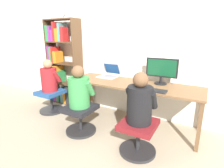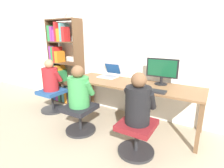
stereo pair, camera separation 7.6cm
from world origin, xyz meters
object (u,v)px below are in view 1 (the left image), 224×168
(keyboard, at_px, (152,90))
(desk_clock, at_px, (62,12))
(person_at_laptop, at_px, (79,90))
(office_chair_side, at_px, (51,99))
(bookshelf, at_px, (61,66))
(office_chair_left, at_px, (138,134))
(desktop_monitor, at_px, (161,70))
(office_chair_right, at_px, (80,117))
(laptop, at_px, (109,74))
(person_at_monitor, at_px, (140,102))
(person_near_shelf, at_px, (49,78))

(keyboard, bearing_deg, desk_clock, 170.40)
(person_at_laptop, xyz_separation_m, office_chair_side, (-1.01, 0.32, -0.45))
(bookshelf, bearing_deg, office_chair_left, -21.60)
(desktop_monitor, relative_size, office_chair_left, 1.05)
(office_chair_right, relative_size, desk_clock, 2.20)
(desktop_monitor, relative_size, person_at_laptop, 0.79)
(laptop, height_order, desk_clock, desk_clock)
(desktop_monitor, bearing_deg, desk_clock, -177.24)
(desk_clock, bearing_deg, person_at_monitor, -21.83)
(laptop, bearing_deg, person_at_laptop, -90.75)
(office_chair_left, bearing_deg, laptop, 136.90)
(person_near_shelf, bearing_deg, desk_clock, 83.26)
(desktop_monitor, relative_size, office_chair_side, 1.05)
(desktop_monitor, distance_m, office_chair_side, 2.19)
(laptop, height_order, person_at_laptop, person_at_laptop)
(person_at_laptop, relative_size, person_near_shelf, 1.03)
(person_at_laptop, distance_m, office_chair_side, 1.15)
(desktop_monitor, distance_m, person_at_laptop, 1.33)
(office_chair_left, distance_m, office_chair_right, 0.98)
(laptop, distance_m, person_near_shelf, 1.16)
(office_chair_right, bearing_deg, laptop, 89.25)
(person_at_monitor, distance_m, office_chair_side, 2.07)
(bookshelf, xyz_separation_m, office_chair_side, (0.16, -0.49, -0.59))
(office_chair_side, bearing_deg, office_chair_left, -10.24)
(desktop_monitor, distance_m, office_chair_left, 1.11)
(desktop_monitor, distance_m, person_at_monitor, 0.90)
(bookshelf, distance_m, person_near_shelf, 0.53)
(keyboard, xyz_separation_m, bookshelf, (-2.16, 0.40, 0.11))
(person_at_monitor, height_order, bookshelf, bookshelf)
(office_chair_right, distance_m, bookshelf, 1.54)
(keyboard, height_order, bookshelf, bookshelf)
(keyboard, distance_m, person_near_shelf, 2.00)
(office_chair_side, bearing_deg, desk_clock, 83.34)
(office_chair_left, xyz_separation_m, person_at_laptop, (-0.97, 0.04, 0.45))
(person_near_shelf, bearing_deg, office_chair_right, -17.96)
(person_at_monitor, relative_size, office_chair_side, 1.34)
(person_at_laptop, distance_m, person_near_shelf, 1.06)
(desktop_monitor, xyz_separation_m, office_chair_left, (-0.03, -0.88, -0.69))
(person_at_monitor, bearing_deg, office_chair_side, 169.89)
(person_at_monitor, height_order, office_chair_side, person_at_monitor)
(desk_clock, height_order, person_near_shelf, desk_clock)
(desktop_monitor, xyz_separation_m, person_near_shelf, (-2.01, -0.51, -0.25))
(person_at_laptop, bearing_deg, office_chair_right, -90.00)
(person_at_laptop, distance_m, bookshelf, 1.43)
(keyboard, height_order, office_chair_side, keyboard)
(laptop, height_order, bookshelf, bookshelf)
(laptop, relative_size, office_chair_side, 0.79)
(office_chair_side, bearing_deg, person_at_laptop, -17.49)
(office_chair_right, bearing_deg, keyboard, 22.73)
(person_at_laptop, bearing_deg, desktop_monitor, 39.80)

